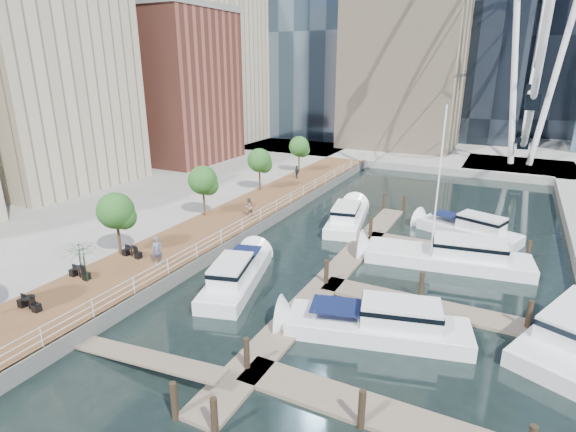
% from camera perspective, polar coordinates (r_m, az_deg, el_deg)
% --- Properties ---
extents(ground, '(520.00, 520.00, 0.00)m').
position_cam_1_polar(ground, '(25.67, -8.65, -14.57)').
color(ground, black).
rests_on(ground, ground).
extents(boardwalk, '(6.00, 60.00, 1.00)m').
position_cam_1_polar(boardwalk, '(41.27, -6.97, -0.66)').
color(boardwalk, brown).
rests_on(boardwalk, ground).
extents(seawall, '(0.25, 60.00, 1.00)m').
position_cam_1_polar(seawall, '(39.75, -3.37, -1.30)').
color(seawall, '#595954').
rests_on(seawall, ground).
extents(land_inland, '(48.00, 90.00, 1.00)m').
position_cam_1_polar(land_inland, '(60.13, -29.01, 3.22)').
color(land_inland, gray).
rests_on(land_inland, ground).
extents(land_far, '(200.00, 114.00, 1.00)m').
position_cam_1_polar(land_far, '(120.74, 20.87, 10.88)').
color(land_far, gray).
rests_on(land_far, ground).
extents(pier, '(14.00, 12.00, 1.00)m').
position_cam_1_polar(pier, '(70.59, 27.27, 5.44)').
color(pier, gray).
rests_on(pier, ground).
extents(railing, '(0.10, 60.00, 1.05)m').
position_cam_1_polar(railing, '(39.47, -3.52, 0.13)').
color(railing, white).
rests_on(railing, boardwalk).
extents(floating_docks, '(16.00, 34.00, 2.60)m').
position_cam_1_polar(floating_docks, '(30.79, 14.96, -8.05)').
color(floating_docks, '#6D6051').
rests_on(floating_docks, ground).
extents(midrise_condos, '(19.00, 67.00, 28.00)m').
position_cam_1_polar(midrise_condos, '(64.09, -20.64, 16.88)').
color(midrise_condos, '#BCAD8E').
rests_on(midrise_condos, ground).
extents(street_trees, '(2.60, 42.60, 4.60)m').
position_cam_1_polar(street_trees, '(40.78, -10.78, 4.48)').
color(street_trees, '#3F2B1C').
rests_on(street_trees, ground).
extents(cafe_tables, '(2.50, 13.70, 0.74)m').
position_cam_1_polar(cafe_tables, '(30.57, -27.38, -7.98)').
color(cafe_tables, black).
rests_on(cafe_tables, ground).
extents(yacht_foreground, '(11.08, 5.39, 2.15)m').
position_cam_1_polar(yacht_foreground, '(25.71, 11.17, -14.67)').
color(yacht_foreground, white).
rests_on(yacht_foreground, ground).
extents(pedestrian_near, '(0.82, 0.86, 1.97)m').
position_cam_1_polar(pedestrian_near, '(31.96, -16.26, -4.23)').
color(pedestrian_near, '#53576F').
rests_on(pedestrian_near, boardwalk).
extents(pedestrian_mid, '(0.84, 0.98, 1.76)m').
position_cam_1_polar(pedestrian_mid, '(40.67, -5.03, 1.17)').
color(pedestrian_mid, '#896C5F').
rests_on(pedestrian_mid, boardwalk).
extents(pedestrian_far, '(0.98, 0.81, 1.57)m').
position_cam_1_polar(pedestrian_far, '(54.67, 1.13, 5.62)').
color(pedestrian_far, '#2C3038').
rests_on(pedestrian_far, boardwalk).
extents(moored_yachts, '(27.12, 34.66, 11.50)m').
position_cam_1_polar(moored_yachts, '(33.86, 18.37, -6.80)').
color(moored_yachts, white).
rests_on(moored_yachts, ground).
extents(cafe_seating, '(4.39, 11.53, 2.51)m').
position_cam_1_polar(cafe_seating, '(29.52, -28.68, -7.28)').
color(cafe_seating, '#103E1D').
rests_on(cafe_seating, ground).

